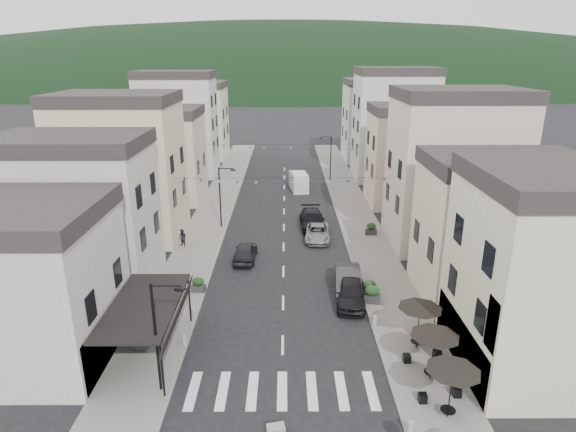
# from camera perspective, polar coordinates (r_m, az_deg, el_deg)

# --- Properties ---
(ground) EXTENTS (700.00, 700.00, 0.00)m
(ground) POSITION_cam_1_polar(r_m,az_deg,el_deg) (24.28, -0.73, -22.92)
(ground) COLOR black
(ground) RESTS_ON ground
(sidewalk_left) EXTENTS (4.00, 76.00, 0.12)m
(sidewalk_left) POSITION_cam_1_polar(r_m,az_deg,el_deg) (53.22, -8.58, 0.92)
(sidewalk_left) COLOR slate
(sidewalk_left) RESTS_ON ground
(sidewalk_right) EXTENTS (4.00, 76.00, 0.12)m
(sidewalk_right) POSITION_cam_1_polar(r_m,az_deg,el_deg) (53.16, 7.64, 0.94)
(sidewalk_right) COLOR slate
(sidewalk_right) RESTS_ON ground
(hill_backdrop) EXTENTS (640.00, 360.00, 70.00)m
(hill_backdrop) POSITION_cam_1_polar(r_m,az_deg,el_deg) (318.56, -0.32, 15.81)
(hill_backdrop) COLOR black
(hill_backdrop) RESTS_ON ground
(bistro_building) EXTENTS (10.00, 8.00, 10.00)m
(bistro_building) POSITION_cam_1_polar(r_m,az_deg,el_deg) (28.62, 29.98, -6.86)
(bistro_building) COLOR #C1B799
(bistro_building) RESTS_ON ground
(boutique_awning) EXTENTS (3.77, 7.50, 3.28)m
(boutique_awning) POSITION_cam_1_polar(r_m,az_deg,el_deg) (27.58, -16.17, -10.27)
(boutique_awning) COLOR black
(boutique_awning) RESTS_ON ground
(buildings_row_left) EXTENTS (10.20, 54.16, 14.00)m
(buildings_row_left) POSITION_cam_1_polar(r_m,az_deg,el_deg) (58.66, -14.94, 8.26)
(buildings_row_left) COLOR #AEA89F
(buildings_row_left) RESTS_ON ground
(buildings_row_right) EXTENTS (10.20, 54.16, 14.50)m
(buildings_row_right) POSITION_cam_1_polar(r_m,az_deg,el_deg) (57.42, 14.31, 8.30)
(buildings_row_right) COLOR #C1B799
(buildings_row_right) RESTS_ON ground
(cafe_terrace) EXTENTS (2.50, 8.10, 2.53)m
(cafe_terrace) POSITION_cam_1_polar(r_m,az_deg,el_deg) (26.17, 16.95, -13.97)
(cafe_terrace) COLOR black
(cafe_terrace) RESTS_ON ground
(streetlamp_left_near) EXTENTS (1.70, 0.56, 6.00)m
(streetlamp_left_near) POSITION_cam_1_polar(r_m,az_deg,el_deg) (24.43, -14.86, -12.58)
(streetlamp_left_near) COLOR black
(streetlamp_left_near) RESTS_ON ground
(streetlamp_left_far) EXTENTS (1.70, 0.56, 6.00)m
(streetlamp_left_far) POSITION_cam_1_polar(r_m,az_deg,el_deg) (46.26, -7.75, 2.95)
(streetlamp_left_far) COLOR black
(streetlamp_left_far) RESTS_ON ground
(streetlamp_right_far) EXTENTS (1.70, 0.56, 6.00)m
(streetlamp_right_far) POSITION_cam_1_polar(r_m,az_deg,el_deg) (63.63, 4.84, 7.38)
(streetlamp_right_far) COLOR black
(streetlamp_right_far) RESTS_ON ground
(bollards) EXTENTS (11.66, 10.26, 0.60)m
(bollards) POSITION_cam_1_polar(r_m,az_deg,el_deg) (28.39, -0.65, -14.89)
(bollards) COLOR gray
(bollards) RESTS_ON ground
(bunting_near) EXTENTS (19.00, 0.28, 0.62)m
(bunting_near) POSITION_cam_1_polar(r_m,az_deg,el_deg) (41.49, -0.54, 4.08)
(bunting_near) COLOR black
(bunting_near) RESTS_ON ground
(bunting_far) EXTENTS (19.00, 0.28, 0.62)m
(bunting_far) POSITION_cam_1_polar(r_m,az_deg,el_deg) (57.12, -0.47, 8.14)
(bunting_far) COLOR black
(bunting_far) RESTS_ON ground
(parked_car_a) EXTENTS (2.42, 4.89, 1.60)m
(parked_car_a) POSITION_cam_1_polar(r_m,az_deg,el_deg) (33.15, 7.48, -9.01)
(parked_car_a) COLOR black
(parked_car_a) RESTS_ON ground
(parked_car_b) EXTENTS (2.13, 5.18, 1.67)m
(parked_car_b) POSITION_cam_1_polar(r_m,az_deg,el_deg) (34.70, 7.11, -7.60)
(parked_car_b) COLOR #2E2E30
(parked_car_b) RESTS_ON ground
(parked_car_c) EXTENTS (2.47, 4.91, 1.33)m
(parked_car_c) POSITION_cam_1_polar(r_m,az_deg,el_deg) (43.86, 3.49, -1.97)
(parked_car_c) COLOR gray
(parked_car_c) RESTS_ON ground
(parked_car_d) EXTENTS (2.51, 5.69, 1.62)m
(parked_car_d) POSITION_cam_1_polar(r_m,az_deg,el_deg) (46.68, 2.94, -0.47)
(parked_car_d) COLOR black
(parked_car_d) RESTS_ON ground
(parked_car_e) EXTENTS (1.88, 4.35, 1.46)m
(parked_car_e) POSITION_cam_1_polar(r_m,az_deg,el_deg) (39.59, -5.09, -4.26)
(parked_car_e) COLOR black
(parked_car_e) RESTS_ON ground
(delivery_van) EXTENTS (2.40, 4.84, 2.23)m
(delivery_van) POSITION_cam_1_polar(r_m,az_deg,el_deg) (59.78, 1.28, 4.14)
(delivery_van) COLOR silver
(delivery_van) RESTS_ON ground
(pedestrian_a) EXTENTS (0.63, 0.46, 1.60)m
(pedestrian_a) POSITION_cam_1_polar(r_m,az_deg,el_deg) (31.84, -15.35, -10.56)
(pedestrian_a) COLOR black
(pedestrian_a) RESTS_ON sidewalk_left
(pedestrian_b) EXTENTS (0.97, 0.92, 1.57)m
(pedestrian_b) POSITION_cam_1_polar(r_m,az_deg,el_deg) (42.88, -12.39, -2.55)
(pedestrian_b) COLOR black
(pedestrian_b) RESTS_ON sidewalk_left
(concrete_block_a) EXTENTS (0.89, 0.65, 0.50)m
(concrete_block_a) POSITION_cam_1_polar(r_m,az_deg,el_deg) (23.38, -1.45, -24.09)
(concrete_block_a) COLOR gray
(concrete_block_a) RESTS_ON ground
(planter_la) EXTENTS (1.09, 0.73, 1.13)m
(planter_la) POSITION_cam_1_polar(r_m,az_deg,el_deg) (29.47, -17.26, -13.89)
(planter_la) COLOR #2C2C2E
(planter_la) RESTS_ON sidewalk_left
(planter_lb) EXTENTS (1.03, 0.65, 1.08)m
(planter_lb) POSITION_cam_1_polar(r_m,az_deg,el_deg) (34.88, -10.58, -7.99)
(planter_lb) COLOR #2E2F31
(planter_lb) RESTS_ON sidewalk_left
(planter_ra) EXTENTS (1.22, 0.84, 1.25)m
(planter_ra) POSITION_cam_1_polar(r_m,az_deg,el_deg) (33.34, 9.91, -9.11)
(planter_ra) COLOR #2A2A2D
(planter_ra) RESTS_ON sidewalk_right
(planter_rb) EXTENTS (1.13, 0.91, 1.11)m
(planter_rb) POSITION_cam_1_polar(r_m,az_deg,el_deg) (34.27, 9.61, -8.42)
(planter_rb) COLOR #313133
(planter_rb) RESTS_ON sidewalk_right
(planter_rc) EXTENTS (1.03, 0.58, 1.14)m
(planter_rc) POSITION_cam_1_polar(r_m,az_deg,el_deg) (45.34, 9.82, -1.51)
(planter_rc) COLOR #2C2C2F
(planter_rc) RESTS_ON sidewalk_right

